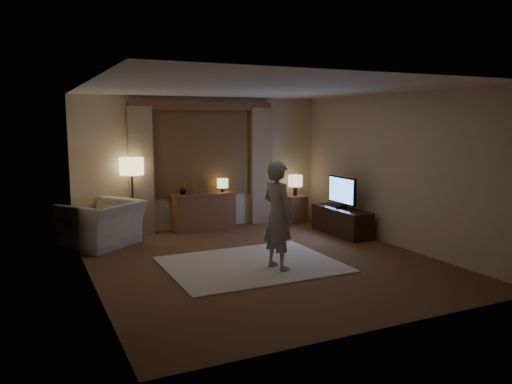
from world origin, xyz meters
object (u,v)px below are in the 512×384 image
person (278,215)px  armchair (102,225)px  tv_stand (341,221)px  sideboard (204,213)px  side_table (295,209)px

person → armchair: bearing=28.1°
armchair → tv_stand: bearing=128.4°
sideboard → tv_stand: (2.23, -1.46, -0.10)m
armchair → tv_stand: 4.34m
side_table → person: 3.53m
side_table → tv_stand: side_table is taller
person → side_table: bearing=-46.2°
armchair → sideboard: bearing=155.3°
sideboard → tv_stand: bearing=-33.3°
armchair → person: bearing=91.6°
armchair → tv_stand: size_ratio=0.85×
armchair → person: person is taller
sideboard → side_table: sideboard is taller
person → sideboard: bearing=-10.8°
side_table → person: size_ratio=0.36×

